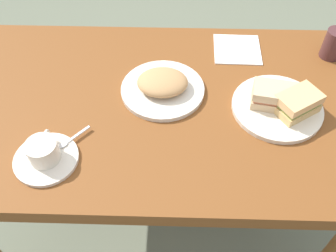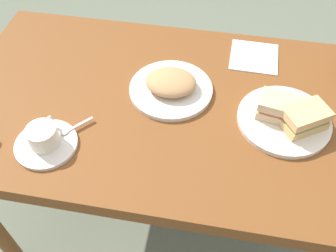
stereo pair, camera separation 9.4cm
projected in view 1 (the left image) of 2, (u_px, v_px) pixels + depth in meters
ground_plane at (161, 217)px, 1.64m from camera, size 6.00×6.00×0.00m
dining_table at (158, 120)px, 1.14m from camera, size 1.22×0.72×0.73m
sandwich_plate at (277, 107)px, 1.06m from camera, size 0.25×0.25×0.01m
sandwich_front at (277, 97)px, 1.03m from camera, size 0.15×0.10×0.06m
sandwich_back at (298, 103)px, 1.02m from camera, size 0.14×0.13×0.06m
coffee_saucer at (46, 159)px, 0.95m from camera, size 0.16×0.16×0.01m
coffee_cup at (43, 150)px, 0.92m from camera, size 0.08×0.10×0.06m
spoon at (69, 140)px, 0.97m from camera, size 0.07×0.08×0.01m
side_plate at (163, 89)px, 1.10m from camera, size 0.24×0.24×0.01m
side_food_pile at (163, 82)px, 1.08m from camera, size 0.15×0.12×0.04m
napkin at (237, 49)px, 1.23m from camera, size 0.15×0.15×0.00m
drinking_glass at (333, 44)px, 1.17m from camera, size 0.06×0.06×0.09m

